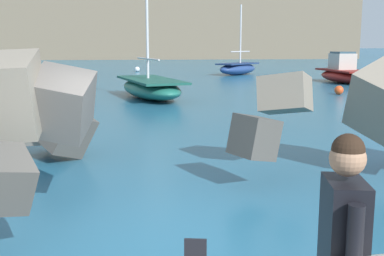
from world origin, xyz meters
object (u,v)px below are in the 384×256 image
boat_near_right (151,87)px  boat_mid_right (344,73)px  boat_mid_centre (27,76)px  mooring_buoy_inner (137,69)px  mooring_buoy_middle (339,90)px  boat_near_centre (238,68)px

boat_near_right → boat_mid_right: boat_near_right is taller
boat_near_right → boat_mid_centre: (-6.86, 6.26, 0.13)m
mooring_buoy_inner → mooring_buoy_middle: (9.92, -19.86, 0.00)m
boat_near_right → boat_mid_centre: 9.29m
boat_mid_right → mooring_buoy_inner: 18.52m
boat_near_right → boat_mid_right: 14.42m
boat_near_right → mooring_buoy_inner: size_ratio=16.19×
boat_near_centre → boat_mid_centre: (-14.08, -9.35, 0.11)m
boat_near_centre → mooring_buoy_inner: bearing=148.6°
mooring_buoy_inner → mooring_buoy_middle: bearing=-63.4°
boat_near_centre → boat_mid_right: bearing=-57.9°
boat_near_right → boat_mid_centre: bearing=137.6°
boat_mid_right → mooring_buoy_middle: (-3.17, -6.77, -0.39)m
boat_mid_centre → boat_mid_right: 19.28m
boat_mid_centre → boat_mid_right: size_ratio=0.86×
boat_mid_right → mooring_buoy_middle: size_ratio=11.27×
mooring_buoy_middle → boat_mid_right: bearing=64.9°
boat_mid_right → mooring_buoy_middle: boat_mid_right is taller
boat_near_centre → boat_near_right: bearing=-114.8°
boat_near_centre → boat_near_right: 17.21m
boat_near_centre → mooring_buoy_middle: bearing=-82.5°
boat_mid_centre → mooring_buoy_inner: 15.48m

